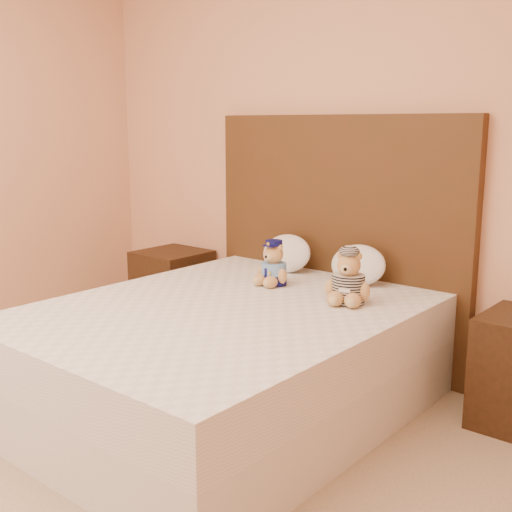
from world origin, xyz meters
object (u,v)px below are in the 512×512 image
at_px(teddy_prisoner, 349,277).
at_px(pillow_left, 286,252).
at_px(pillow_right, 358,263).
at_px(bed, 225,359).
at_px(teddy_police, 274,263).
at_px(nightstand_left, 173,288).

height_order(teddy_prisoner, pillow_left, teddy_prisoner).
relative_size(pillow_left, pillow_right, 1.01).
bearing_deg(teddy_prisoner, pillow_right, 96.95).
distance_m(bed, teddy_police, 0.65).
xyz_separation_m(nightstand_left, teddy_police, (1.16, -0.29, 0.40)).
bearing_deg(nightstand_left, teddy_police, -14.07).
bearing_deg(pillow_right, teddy_prisoner, -65.60).
bearing_deg(pillow_left, bed, -73.68).
distance_m(nightstand_left, pillow_left, 1.08).
height_order(teddy_prisoner, pillow_right, teddy_prisoner).
bearing_deg(pillow_right, pillow_left, 180.00).
height_order(bed, teddy_prisoner, teddy_prisoner).
xyz_separation_m(bed, teddy_prisoner, (0.44, 0.45, 0.41)).
relative_size(nightstand_left, pillow_left, 1.58).
xyz_separation_m(teddy_prisoner, pillow_right, (-0.17, 0.38, -0.02)).
relative_size(nightstand_left, teddy_police, 2.17).
xyz_separation_m(teddy_police, pillow_left, (-0.15, 0.32, -0.00)).
height_order(nightstand_left, teddy_prisoner, teddy_prisoner).
distance_m(bed, pillow_left, 0.95).
bearing_deg(pillow_left, teddy_prisoner, -28.99).
bearing_deg(teddy_police, pillow_right, 46.16).
bearing_deg(bed, teddy_police, 99.84).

